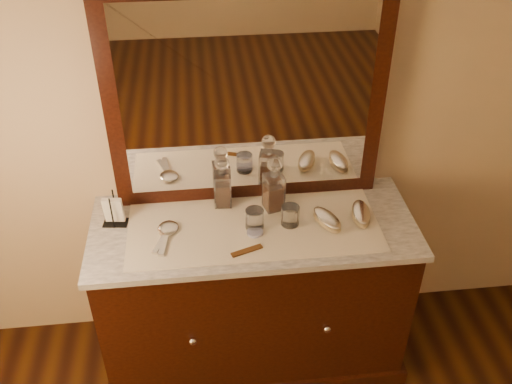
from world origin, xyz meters
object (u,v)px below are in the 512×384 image
(decanter_right, at_px, (274,189))
(hand_mirror_outer, at_px, (167,231))
(comb, at_px, (247,251))
(pin_dish, at_px, (255,232))
(decanter_left, at_px, (223,186))
(hand_mirror_inner, at_px, (167,231))
(dresser_cabinet, at_px, (254,295))
(mirror_frame, at_px, (247,97))
(napkin_rack, at_px, (114,212))
(brush_near, at_px, (327,220))
(brush_far, at_px, (361,214))

(decanter_right, height_order, hand_mirror_outer, decanter_right)
(comb, xyz_separation_m, hand_mirror_outer, (-0.33, 0.16, 0.01))
(decanter_right, bearing_deg, comb, -117.84)
(pin_dish, height_order, decanter_left, decanter_left)
(decanter_left, relative_size, hand_mirror_inner, 1.16)
(dresser_cabinet, xyz_separation_m, decanter_right, (0.10, 0.11, 0.55))
(mirror_frame, distance_m, decanter_left, 0.42)
(napkin_rack, bearing_deg, decanter_left, 9.87)
(decanter_right, height_order, brush_near, decanter_right)
(comb, height_order, hand_mirror_inner, hand_mirror_inner)
(mirror_frame, distance_m, comb, 0.65)
(dresser_cabinet, distance_m, hand_mirror_inner, 0.59)
(brush_far, relative_size, hand_mirror_outer, 0.80)
(pin_dish, bearing_deg, brush_far, 6.10)
(napkin_rack, relative_size, hand_mirror_outer, 0.68)
(dresser_cabinet, distance_m, pin_dish, 0.45)
(pin_dish, bearing_deg, comb, -112.61)
(hand_mirror_outer, relative_size, hand_mirror_inner, 1.06)
(brush_near, height_order, hand_mirror_outer, brush_near)
(mirror_frame, bearing_deg, dresser_cabinet, -90.00)
(napkin_rack, bearing_deg, hand_mirror_outer, -23.35)
(brush_near, height_order, hand_mirror_inner, brush_near)
(napkin_rack, relative_size, brush_far, 0.85)
(decanter_right, relative_size, hand_mirror_outer, 1.16)
(mirror_frame, bearing_deg, napkin_rack, -164.74)
(decanter_left, height_order, decanter_right, decanter_right)
(mirror_frame, xyz_separation_m, brush_near, (0.32, -0.28, -0.47))
(hand_mirror_outer, bearing_deg, hand_mirror_inner, -3.92)
(mirror_frame, height_order, hand_mirror_inner, mirror_frame)
(brush_near, xyz_separation_m, brush_far, (0.16, 0.02, 0.00))
(napkin_rack, bearing_deg, brush_near, -7.18)
(brush_far, height_order, hand_mirror_outer, brush_far)
(napkin_rack, height_order, hand_mirror_outer, napkin_rack)
(mirror_frame, height_order, comb, mirror_frame)
(mirror_frame, relative_size, pin_dish, 17.01)
(napkin_rack, xyz_separation_m, decanter_left, (0.48, 0.08, 0.04))
(comb, xyz_separation_m, hand_mirror_inner, (-0.33, 0.16, 0.00))
(hand_mirror_outer, bearing_deg, dresser_cabinet, 2.80)
(decanter_left, relative_size, decanter_right, 0.95)
(dresser_cabinet, distance_m, comb, 0.48)
(comb, height_order, hand_mirror_outer, hand_mirror_outer)
(brush_near, bearing_deg, dresser_cabinet, 173.44)
(brush_near, relative_size, hand_mirror_outer, 0.83)
(mirror_frame, distance_m, decanter_right, 0.43)
(comb, height_order, decanter_left, decanter_left)
(mirror_frame, relative_size, decanter_right, 4.44)
(decanter_right, distance_m, brush_far, 0.40)
(decanter_right, distance_m, brush_near, 0.27)
(napkin_rack, relative_size, decanter_left, 0.62)
(pin_dish, bearing_deg, dresser_cabinet, 89.51)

